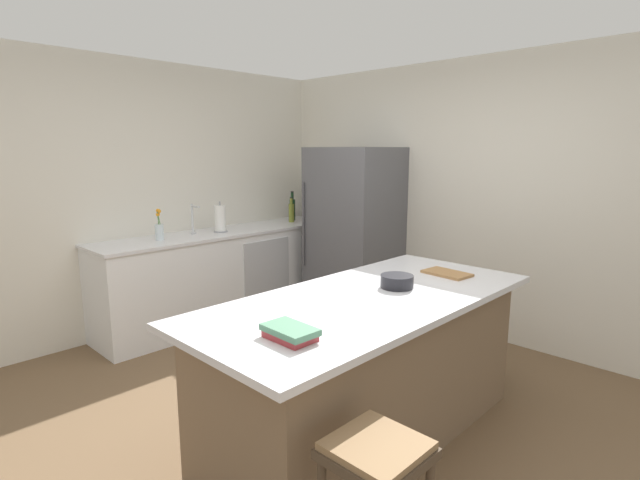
{
  "coord_description": "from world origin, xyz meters",
  "views": [
    {
      "loc": [
        2.07,
        -2.05,
        1.76
      ],
      "look_at": [
        -0.78,
        0.87,
        1.0
      ],
      "focal_mm": 27.14,
      "sensor_mm": 36.0,
      "label": 1
    }
  ],
  "objects_px": {
    "soda_bottle": "(306,207)",
    "cutting_board": "(447,273)",
    "refrigerator": "(354,233)",
    "hot_sauce_bottle": "(304,213)",
    "bar_stool": "(376,470)",
    "cookbook_stack": "(290,333)",
    "paper_towel_roll": "(220,219)",
    "kitchen_island": "(367,366)",
    "flower_vase": "(159,229)",
    "sink_faucet": "(193,219)",
    "wine_bottle": "(292,209)",
    "mixing_bowl": "(397,281)",
    "olive_oil_bottle": "(291,212)"
  },
  "relations": [
    {
      "from": "bar_stool",
      "to": "cookbook_stack",
      "type": "height_order",
      "value": "cookbook_stack"
    },
    {
      "from": "refrigerator",
      "to": "cutting_board",
      "type": "bearing_deg",
      "value": -29.33
    },
    {
      "from": "flower_vase",
      "to": "olive_oil_bottle",
      "type": "xyz_separation_m",
      "value": [
        0.03,
        1.63,
        0.02
      ]
    },
    {
      "from": "paper_towel_roll",
      "to": "flower_vase",
      "type": "bearing_deg",
      "value": -91.78
    },
    {
      "from": "refrigerator",
      "to": "cookbook_stack",
      "type": "bearing_deg",
      "value": -55.21
    },
    {
      "from": "refrigerator",
      "to": "flower_vase",
      "type": "xyz_separation_m",
      "value": [
        -0.87,
        -1.77,
        0.14
      ]
    },
    {
      "from": "paper_towel_roll",
      "to": "cookbook_stack",
      "type": "xyz_separation_m",
      "value": [
        2.57,
        -1.37,
        -0.14
      ]
    },
    {
      "from": "bar_stool",
      "to": "wine_bottle",
      "type": "relative_size",
      "value": 1.9
    },
    {
      "from": "paper_towel_roll",
      "to": "soda_bottle",
      "type": "height_order",
      "value": "soda_bottle"
    },
    {
      "from": "paper_towel_roll",
      "to": "cookbook_stack",
      "type": "bearing_deg",
      "value": -28.06
    },
    {
      "from": "wine_bottle",
      "to": "mixing_bowl",
      "type": "relative_size",
      "value": 1.65
    },
    {
      "from": "sink_faucet",
      "to": "mixing_bowl",
      "type": "bearing_deg",
      "value": -1.31
    },
    {
      "from": "bar_stool",
      "to": "olive_oil_bottle",
      "type": "bearing_deg",
      "value": 142.42
    },
    {
      "from": "kitchen_island",
      "to": "cookbook_stack",
      "type": "bearing_deg",
      "value": -78.36
    },
    {
      "from": "kitchen_island",
      "to": "olive_oil_bottle",
      "type": "relative_size",
      "value": 7.89
    },
    {
      "from": "paper_towel_roll",
      "to": "hot_sauce_bottle",
      "type": "relative_size",
      "value": 1.34
    },
    {
      "from": "flower_vase",
      "to": "cutting_board",
      "type": "relative_size",
      "value": 0.88
    },
    {
      "from": "refrigerator",
      "to": "wine_bottle",
      "type": "relative_size",
      "value": 5.21
    },
    {
      "from": "soda_bottle",
      "to": "hot_sauce_bottle",
      "type": "bearing_deg",
      "value": -50.77
    },
    {
      "from": "soda_bottle",
      "to": "cutting_board",
      "type": "relative_size",
      "value": 1.09
    },
    {
      "from": "cookbook_stack",
      "to": "bar_stool",
      "type": "bearing_deg",
      "value": -5.3
    },
    {
      "from": "mixing_bowl",
      "to": "olive_oil_bottle",
      "type": "bearing_deg",
      "value": 151.74
    },
    {
      "from": "refrigerator",
      "to": "hot_sauce_bottle",
      "type": "xyz_separation_m",
      "value": [
        -0.84,
        0.07,
        0.13
      ]
    },
    {
      "from": "paper_towel_roll",
      "to": "hot_sauce_bottle",
      "type": "height_order",
      "value": "paper_towel_roll"
    },
    {
      "from": "flower_vase",
      "to": "soda_bottle",
      "type": "xyz_separation_m",
      "value": [
        -0.05,
        1.94,
        0.04
      ]
    },
    {
      "from": "kitchen_island",
      "to": "paper_towel_roll",
      "type": "distance_m",
      "value": 2.55
    },
    {
      "from": "flower_vase",
      "to": "hot_sauce_bottle",
      "type": "distance_m",
      "value": 1.84
    },
    {
      "from": "kitchen_island",
      "to": "cutting_board",
      "type": "xyz_separation_m",
      "value": [
        0.07,
        0.78,
        0.45
      ]
    },
    {
      "from": "flower_vase",
      "to": "paper_towel_roll",
      "type": "bearing_deg",
      "value": 88.22
    },
    {
      "from": "wine_bottle",
      "to": "cookbook_stack",
      "type": "bearing_deg",
      "value": -42.64
    },
    {
      "from": "wine_bottle",
      "to": "olive_oil_bottle",
      "type": "xyz_separation_m",
      "value": [
        0.1,
        -0.11,
        -0.02
      ]
    },
    {
      "from": "bar_stool",
      "to": "olive_oil_bottle",
      "type": "height_order",
      "value": "olive_oil_bottle"
    },
    {
      "from": "refrigerator",
      "to": "cookbook_stack",
      "type": "height_order",
      "value": "refrigerator"
    },
    {
      "from": "soda_bottle",
      "to": "cutting_board",
      "type": "height_order",
      "value": "soda_bottle"
    },
    {
      "from": "hot_sauce_bottle",
      "to": "cutting_board",
      "type": "height_order",
      "value": "hot_sauce_bottle"
    },
    {
      "from": "refrigerator",
      "to": "cookbook_stack",
      "type": "distance_m",
      "value": 3.02
    },
    {
      "from": "kitchen_island",
      "to": "hot_sauce_bottle",
      "type": "bearing_deg",
      "value": 143.52
    },
    {
      "from": "flower_vase",
      "to": "paper_towel_roll",
      "type": "relative_size",
      "value": 0.94
    },
    {
      "from": "refrigerator",
      "to": "hot_sauce_bottle",
      "type": "bearing_deg",
      "value": 175.06
    },
    {
      "from": "cutting_board",
      "to": "sink_faucet",
      "type": "bearing_deg",
      "value": -169.89
    },
    {
      "from": "olive_oil_bottle",
      "to": "cookbook_stack",
      "type": "relative_size",
      "value": 1.1
    },
    {
      "from": "bar_stool",
      "to": "sink_faucet",
      "type": "bearing_deg",
      "value": 160.13
    },
    {
      "from": "olive_oil_bottle",
      "to": "cutting_board",
      "type": "height_order",
      "value": "olive_oil_bottle"
    },
    {
      "from": "paper_towel_roll",
      "to": "olive_oil_bottle",
      "type": "bearing_deg",
      "value": 89.73
    },
    {
      "from": "soda_bottle",
      "to": "cutting_board",
      "type": "bearing_deg",
      "value": -23.08
    },
    {
      "from": "sink_faucet",
      "to": "cutting_board",
      "type": "bearing_deg",
      "value": 10.11
    },
    {
      "from": "cookbook_stack",
      "to": "wine_bottle",
      "type": "bearing_deg",
      "value": 137.36
    },
    {
      "from": "flower_vase",
      "to": "wine_bottle",
      "type": "xyz_separation_m",
      "value": [
        -0.08,
        1.74,
        0.04
      ]
    },
    {
      "from": "soda_bottle",
      "to": "cutting_board",
      "type": "xyz_separation_m",
      "value": [
        2.55,
        -1.09,
        -0.17
      ]
    },
    {
      "from": "sink_faucet",
      "to": "bar_stool",
      "type": "bearing_deg",
      "value": -19.87
    }
  ]
}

